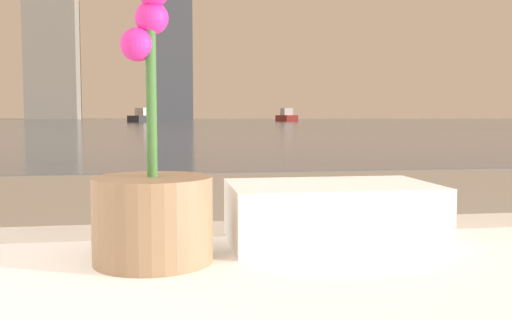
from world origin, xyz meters
TOP-DOWN VIEW (x-y plane):
  - potted_orchid at (-0.39, 0.82)m, footprint 0.14×0.14m
  - towel_stack at (-0.16, 0.89)m, footprint 0.27×0.17m
  - harbor_water at (0.00, 62.00)m, footprint 180.00×110.00m
  - harbor_boat_2 at (-2.90, 61.53)m, footprint 3.07×4.20m
  - harbor_boat_3 at (14.19, 69.11)m, footprint 2.02×4.43m
  - skyline_tower_1 at (-22.47, 118.00)m, footprint 9.77×6.64m
  - skyline_tower_2 at (0.47, 118.00)m, footprint 8.67×7.52m

SIDE VIEW (x-z plane):
  - harbor_water at x=0.00m, z-range 0.00..0.01m
  - harbor_boat_2 at x=-2.90m, z-range -0.21..1.29m
  - towel_stack at x=-0.16m, z-range 0.52..0.60m
  - harbor_boat_3 at x=14.19m, z-range -0.23..1.38m
  - potted_orchid at x=-0.39m, z-range 0.41..0.81m
  - skyline_tower_1 at x=-22.47m, z-range 0.00..23.78m
  - skyline_tower_2 at x=0.47m, z-range 0.00..35.04m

